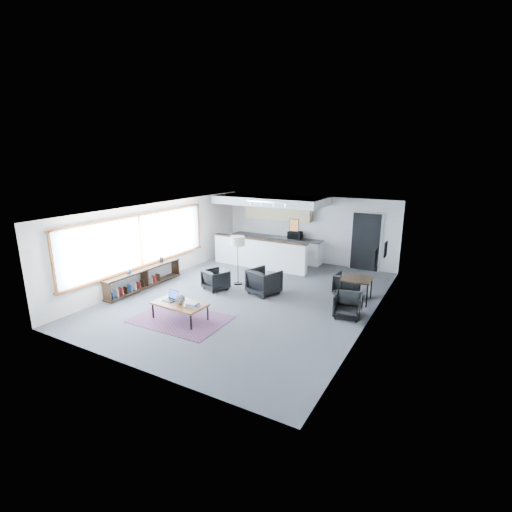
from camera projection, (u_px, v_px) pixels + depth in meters
The scene contains 21 objects.
room at pixel (250, 254), 10.78m from camera, with size 7.02×9.02×2.62m.
window at pixel (140, 242), 11.62m from camera, with size 0.10×5.95×1.66m.
console at pixel (143, 278), 11.71m from camera, with size 0.35×3.00×0.80m.
kitchenette at pixel (271, 228), 14.45m from camera, with size 4.20×1.96×2.60m.
doorway at pixel (366, 241), 13.47m from camera, with size 1.10×0.12×2.15m.
track_light at pixel (267, 203), 12.59m from camera, with size 1.60×0.07×0.15m.
wall_art_lower at pixel (376, 258), 9.41m from camera, with size 0.03×0.38×0.48m.
wall_art_upper at pixel (385, 249), 10.52m from camera, with size 0.03×0.34×0.44m.
kilim_rug at pixel (181, 319), 9.52m from camera, with size 2.42×1.68×0.01m.
coffee_table at pixel (180, 304), 9.41m from camera, with size 1.41×0.80×0.45m.
laptop at pixel (172, 297), 9.59m from camera, with size 0.38×0.32×0.25m.
ceramic_pot at pixel (180, 299), 9.32m from camera, with size 0.25×0.25×0.25m.
book_stack at pixel (193, 305), 9.19m from camera, with size 0.32×0.27×0.09m.
coaster at pixel (175, 307), 9.13m from camera, with size 0.09×0.09×0.01m.
armchair_left at pixel (216, 279), 11.60m from camera, with size 0.68×0.64×0.70m, color black.
armchair_right at pixel (264, 280), 11.22m from camera, with size 0.83×0.77×0.85m, color black.
floor_lamp at pixel (238, 243), 11.84m from camera, with size 0.56×0.56×1.60m.
dining_table at pixel (357, 280), 10.60m from camera, with size 0.86×0.86×0.69m.
dining_chair_near at pixel (348, 306), 9.59m from camera, with size 0.58×0.55×0.60m, color black.
dining_chair_far at pixel (347, 285), 11.23m from camera, with size 0.57×0.54×0.59m, color black.
microwave at pixel (295, 234), 14.50m from camera, with size 0.53×0.29×0.36m, color black.
Camera 1 is at (5.26, -9.00, 4.04)m, focal length 26.00 mm.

